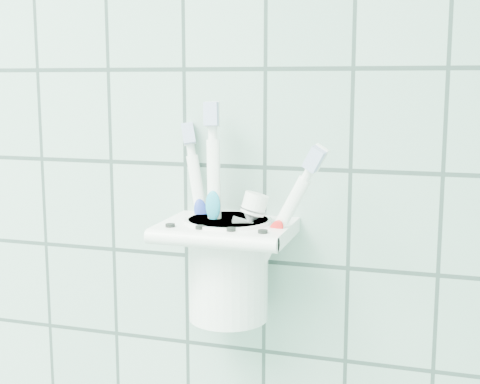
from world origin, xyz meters
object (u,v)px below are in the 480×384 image
object	(u,v)px
cup	(228,265)
toothbrush_orange	(235,213)
toothbrush_pink	(215,215)
toothpaste_tube	(223,244)
toothbrush_blue	(215,209)
holder_bracket	(227,231)

from	to	relation	value
cup	toothbrush_orange	distance (m)	0.06
toothbrush_pink	toothpaste_tube	size ratio (longest dim) A/B	1.44
cup	toothbrush_blue	size ratio (longest dim) A/B	0.49
cup	toothbrush_orange	bearing A→B (deg)	58.48
holder_bracket	toothpaste_tube	bearing A→B (deg)	-88.86
toothbrush_pink	toothbrush_orange	xyz separation A→B (m)	(0.02, 0.01, 0.00)
holder_bracket	toothpaste_tube	size ratio (longest dim) A/B	0.95
toothbrush_blue	toothbrush_orange	xyz separation A→B (m)	(0.02, 0.02, -0.01)
toothbrush_orange	toothpaste_tube	world-z (taller)	toothbrush_orange
toothbrush_blue	toothbrush_pink	bearing A→B (deg)	102.77
toothbrush_pink	toothpaste_tube	bearing A→B (deg)	-76.51
toothbrush_pink	toothbrush_orange	distance (m)	0.02
toothbrush_pink	toothbrush_blue	bearing A→B (deg)	-91.96
cup	toothbrush_blue	xyz separation A→B (m)	(-0.01, -0.01, 0.06)
cup	toothpaste_tube	bearing A→B (deg)	-88.84
toothpaste_tube	cup	bearing A→B (deg)	72.15
toothbrush_blue	toothbrush_orange	world-z (taller)	toothbrush_blue
toothbrush_orange	toothpaste_tube	xyz separation A→B (m)	(-0.01, -0.03, -0.03)
holder_bracket	toothbrush_blue	distance (m)	0.03
cup	toothbrush_orange	size ratio (longest dim) A/B	0.54
toothpaste_tube	toothbrush_pink	bearing A→B (deg)	105.83
toothbrush_blue	toothbrush_orange	distance (m)	0.03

